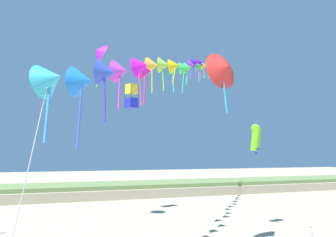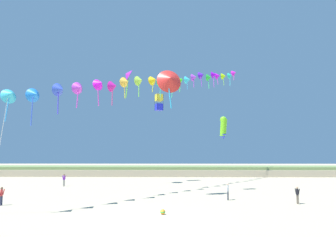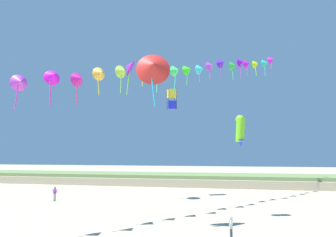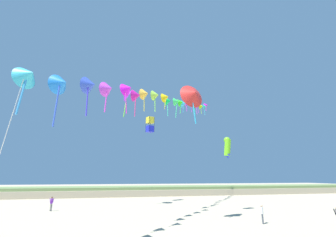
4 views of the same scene
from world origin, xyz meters
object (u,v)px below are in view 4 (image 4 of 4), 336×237
at_px(person_near_left, 51,203).
at_px(large_kite_mid_trail, 126,95).
at_px(person_mid_center, 262,213).
at_px(large_kite_high_solo, 227,147).
at_px(large_kite_outer_drift, 150,125).
at_px(large_kite_low_lead, 193,94).

bearing_deg(person_near_left, large_kite_mid_trail, 12.33).
relative_size(person_mid_center, large_kite_high_solo, 0.57).
relative_size(person_mid_center, large_kite_outer_drift, 0.60).
height_order(large_kite_low_lead, large_kite_mid_trail, large_kite_mid_trail).
height_order(person_near_left, person_mid_center, person_near_left).
bearing_deg(large_kite_high_solo, large_kite_mid_trail, 153.28).
relative_size(person_mid_center, large_kite_low_lead, 0.36).
bearing_deg(large_kite_high_solo, person_mid_center, -97.39).
height_order(large_kite_mid_trail, large_kite_high_solo, large_kite_mid_trail).
bearing_deg(large_kite_low_lead, person_near_left, 143.71).
xyz_separation_m(large_kite_low_lead, large_kite_mid_trail, (-6.34, 12.30, 3.88)).
distance_m(large_kite_mid_trail, large_kite_outer_drift, 7.15).
bearing_deg(large_kite_outer_drift, person_mid_center, -68.06).
distance_m(person_near_left, large_kite_outer_drift, 18.10).
height_order(large_kite_mid_trail, large_kite_outer_drift, large_kite_mid_trail).
xyz_separation_m(person_mid_center, large_kite_mid_trail, (-11.77, 13.71, 14.83)).
xyz_separation_m(person_near_left, large_kite_outer_drift, (12.42, 6.35, 11.53)).
bearing_deg(large_kite_outer_drift, large_kite_high_solo, -52.89).
xyz_separation_m(person_near_left, large_kite_high_solo, (20.74, -4.65, 6.61)).
bearing_deg(large_kite_mid_trail, person_mid_center, -49.35).
height_order(large_kite_low_lead, large_kite_outer_drift, large_kite_outer_drift).
relative_size(large_kite_low_lead, large_kite_high_solo, 1.59).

